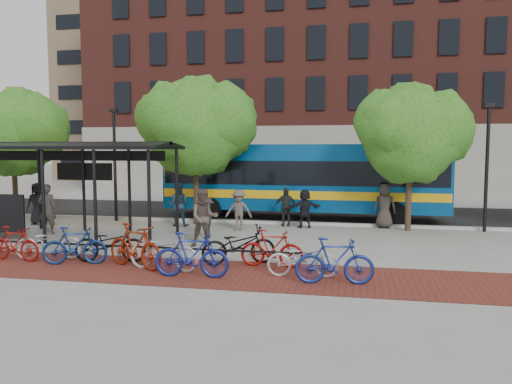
% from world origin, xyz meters
% --- Properties ---
extents(ground, '(160.00, 160.00, 0.00)m').
position_xyz_m(ground, '(0.00, 0.00, 0.00)').
color(ground, '#9E9E99').
rests_on(ground, ground).
extents(asphalt_street, '(160.00, 8.00, 0.01)m').
position_xyz_m(asphalt_street, '(0.00, 8.00, 0.01)').
color(asphalt_street, black).
rests_on(asphalt_street, ground).
extents(curb, '(160.00, 0.25, 0.12)m').
position_xyz_m(curb, '(0.00, 4.00, 0.06)').
color(curb, '#B7B7B2').
rests_on(curb, ground).
extents(brick_strip, '(24.00, 3.00, 0.01)m').
position_xyz_m(brick_strip, '(-2.00, -5.00, 0.00)').
color(brick_strip, maroon).
rests_on(brick_strip, ground).
extents(bike_rack_rail, '(12.00, 0.05, 0.95)m').
position_xyz_m(bike_rack_rail, '(-3.30, -4.10, 0.00)').
color(bike_rack_rail, black).
rests_on(bike_rack_rail, ground).
extents(building_brick, '(55.00, 14.00, 20.00)m').
position_xyz_m(building_brick, '(10.00, 26.00, 10.00)').
color(building_brick, maroon).
rests_on(building_brick, ground).
extents(building_tower, '(22.00, 22.00, 30.00)m').
position_xyz_m(building_tower, '(-16.00, 40.00, 15.00)').
color(building_tower, '#7A664C').
rests_on(building_tower, ground).
extents(bus_shelter, '(10.60, 3.07, 3.60)m').
position_xyz_m(bus_shelter, '(-8.13, -0.48, 3.00)').
color(bus_shelter, black).
rests_on(bus_shelter, ground).
extents(tree_a, '(4.90, 4.00, 6.18)m').
position_xyz_m(tree_a, '(-11.91, 3.35, 4.24)').
color(tree_a, '#382619').
rests_on(tree_a, ground).
extents(tree_b, '(5.15, 4.20, 6.47)m').
position_xyz_m(tree_b, '(-2.90, 3.35, 4.46)').
color(tree_b, '#382619').
rests_on(tree_b, ground).
extents(tree_c, '(4.66, 3.80, 5.92)m').
position_xyz_m(tree_c, '(6.09, 3.35, 4.05)').
color(tree_c, '#382619').
rests_on(tree_c, ground).
extents(lamp_post_left, '(0.35, 0.20, 5.12)m').
position_xyz_m(lamp_post_left, '(-7.00, 3.60, 2.75)').
color(lamp_post_left, black).
rests_on(lamp_post_left, ground).
extents(lamp_post_right, '(0.35, 0.20, 5.12)m').
position_xyz_m(lamp_post_right, '(9.00, 3.60, 2.75)').
color(lamp_post_right, black).
rests_on(lamp_post_right, ground).
extents(bus, '(13.16, 3.44, 3.53)m').
position_xyz_m(bus, '(1.45, 5.95, 2.03)').
color(bus, navy).
rests_on(bus, ground).
extents(bike_1, '(1.76, 0.64, 1.04)m').
position_xyz_m(bike_1, '(-6.05, -4.72, 0.52)').
color(bike_1, maroon).
rests_on(bike_1, ground).
extents(bike_2, '(2.09, 1.23, 1.04)m').
position_xyz_m(bike_2, '(-5.16, -4.33, 0.52)').
color(bike_2, '#9B9B9E').
rests_on(bike_2, ground).
extents(bike_3, '(1.92, 1.00, 1.11)m').
position_xyz_m(bike_3, '(-4.04, -4.80, 0.55)').
color(bike_3, navy).
rests_on(bike_3, ground).
extents(bike_4, '(2.20, 1.09, 1.11)m').
position_xyz_m(bike_4, '(-3.19, -4.31, 0.55)').
color(bike_4, black).
rests_on(bike_4, ground).
extents(bike_5, '(2.14, 1.39, 1.25)m').
position_xyz_m(bike_5, '(-2.15, -4.86, 0.63)').
color(bike_5, maroon).
rests_on(bike_5, ground).
extents(bike_6, '(2.20, 1.05, 1.11)m').
position_xyz_m(bike_6, '(-1.28, -4.95, 0.56)').
color(bike_6, '#BBBBBE').
rests_on(bike_6, ground).
extents(bike_7, '(2.00, 0.66, 1.19)m').
position_xyz_m(bike_7, '(-0.28, -5.54, 0.59)').
color(bike_7, navy).
rests_on(bike_7, ground).
extents(bike_8, '(2.27, 1.54, 1.13)m').
position_xyz_m(bike_8, '(0.58, -3.85, 0.56)').
color(bike_8, black).
rests_on(bike_8, ground).
extents(bike_9, '(1.79, 0.53, 1.07)m').
position_xyz_m(bike_9, '(1.58, -4.01, 0.54)').
color(bike_9, '#9E130E').
rests_on(bike_9, ground).
extents(bike_10, '(1.92, 0.81, 0.98)m').
position_xyz_m(bike_10, '(2.54, -4.92, 0.49)').
color(bike_10, '#B8B8BA').
rests_on(bike_10, ground).
extents(bike_11, '(1.99, 0.76, 1.17)m').
position_xyz_m(bike_11, '(3.38, -5.48, 0.58)').
color(bike_11, navy).
rests_on(bike_11, ground).
extents(pedestrian_0, '(1.03, 0.82, 1.84)m').
position_xyz_m(pedestrian_0, '(-9.85, 1.87, 0.92)').
color(pedestrian_0, black).
rests_on(pedestrian_0, ground).
extents(pedestrian_1, '(0.79, 0.60, 1.97)m').
position_xyz_m(pedestrian_1, '(-7.90, -0.32, 0.99)').
color(pedestrian_1, '#3B342F').
rests_on(pedestrian_1, ground).
extents(pedestrian_2, '(1.00, 0.83, 1.88)m').
position_xyz_m(pedestrian_2, '(-3.59, 2.60, 0.94)').
color(pedestrian_2, '#1D3144').
rests_on(pedestrian_2, ground).
extents(pedestrian_3, '(1.12, 0.69, 1.67)m').
position_xyz_m(pedestrian_3, '(-0.78, 1.99, 0.84)').
color(pedestrian_3, brown).
rests_on(pedestrian_3, ground).
extents(pedestrian_4, '(0.98, 0.42, 1.67)m').
position_xyz_m(pedestrian_4, '(0.94, 3.51, 0.83)').
color(pedestrian_4, '#292929').
rests_on(pedestrian_4, ground).
extents(pedestrian_5, '(1.58, 1.03, 1.63)m').
position_xyz_m(pedestrian_5, '(1.79, 3.23, 0.82)').
color(pedestrian_5, black).
rests_on(pedestrian_5, ground).
extents(pedestrian_6, '(0.96, 0.67, 1.88)m').
position_xyz_m(pedestrian_6, '(5.09, 3.78, 0.94)').
color(pedestrian_6, '#37302C').
rests_on(pedestrian_6, ground).
extents(pedestrian_8, '(1.16, 1.03, 1.97)m').
position_xyz_m(pedestrian_8, '(-1.17, -1.50, 0.99)').
color(pedestrian_8, brown).
rests_on(pedestrian_8, ground).
extents(pedestrian_9, '(0.70, 1.06, 1.55)m').
position_xyz_m(pedestrian_9, '(-1.54, -0.00, 0.77)').
color(pedestrian_9, black).
rests_on(pedestrian_9, ground).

